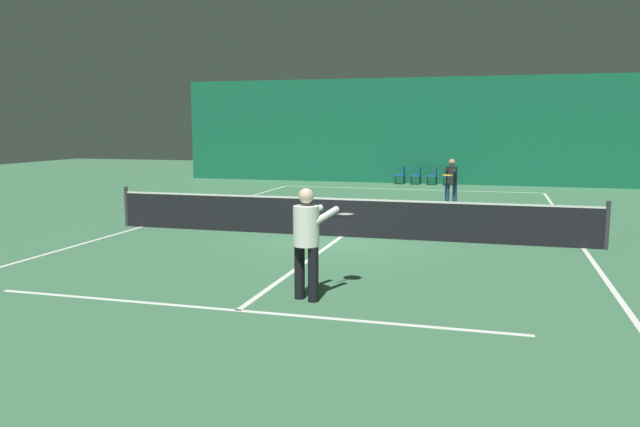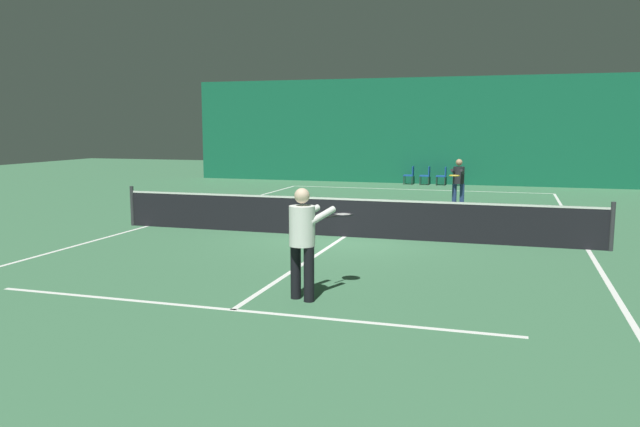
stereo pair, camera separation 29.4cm
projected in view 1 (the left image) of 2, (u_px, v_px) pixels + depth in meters
ground_plane at (341, 237)px, 15.22m from camera, size 60.00×60.00×0.00m
backdrop_curtain at (417, 131)px, 28.94m from camera, size 23.00×0.12×4.90m
court_line_baseline_far at (408, 189)px, 26.56m from camera, size 11.00×0.10×0.00m
court_line_service_far at (386, 205)px, 21.32m from camera, size 8.25×0.10×0.00m
court_line_service_near at (238, 310)px, 9.11m from camera, size 8.25×0.10×0.00m
court_line_sideline_left at (142, 227)px, 16.69m from camera, size 0.10×23.80×0.00m
court_line_sideline_right at (584, 248)px, 13.74m from camera, size 0.10×23.80×0.00m
court_line_centre at (341, 237)px, 15.21m from camera, size 0.10×12.80×0.00m
tennis_net at (342, 216)px, 15.14m from camera, size 12.00×0.10×1.07m
player_near at (308, 235)px, 9.56m from camera, size 0.87×1.42×1.75m
player_far at (451, 179)px, 20.66m from camera, size 0.44×1.34×1.60m
courtside_chair_0 at (401, 174)px, 28.86m from camera, size 0.44×0.44×0.84m
courtside_chair_1 at (417, 174)px, 28.66m from camera, size 0.44×0.44×0.84m
courtside_chair_2 at (433, 174)px, 28.46m from camera, size 0.44×0.44×0.84m
courtside_chair_3 at (450, 175)px, 28.27m from camera, size 0.44×0.44×0.84m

